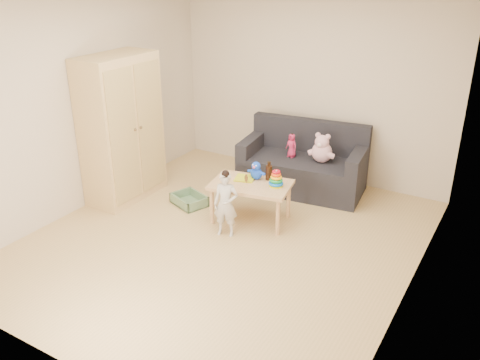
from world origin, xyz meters
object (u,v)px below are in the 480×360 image
Objects in this scene: wardrobe at (122,129)px; sofa at (302,174)px; toddler at (226,205)px; play_table at (251,202)px.

sofa is (1.91, 1.36, -0.70)m from wardrobe.
toddler reaches higher than sofa.
wardrobe reaches higher than toddler.
sofa is 1.13m from play_table.
wardrobe is 1.15× the size of sofa.
play_table is at bearing 64.27° from toddler.
play_table is (-0.16, -1.12, 0.01)m from sofa.
wardrobe is 2.47× the size of toddler.
play_table is at bearing 7.60° from wardrobe.
toddler reaches higher than play_table.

